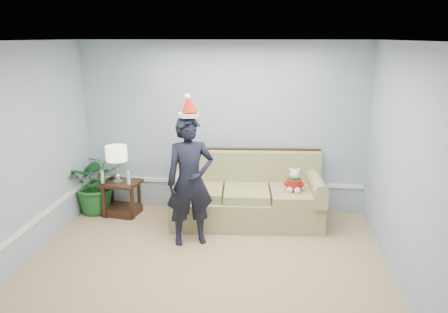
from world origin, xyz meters
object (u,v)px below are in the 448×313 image
at_px(houseplant, 97,182).
at_px(man, 190,181).
at_px(sofa, 247,197).
at_px(table_lamp, 116,155).
at_px(teddy_bear, 294,183).
at_px(side_table, 122,201).

bearing_deg(houseplant, man, -28.25).
bearing_deg(sofa, houseplant, 174.23).
distance_m(table_lamp, man, 1.52).
bearing_deg(teddy_bear, table_lamp, -176.55).
bearing_deg(sofa, table_lamp, 176.78).
xyz_separation_m(side_table, houseplant, (-0.42, 0.06, 0.29)).
bearing_deg(man, table_lamp, 127.27).
bearing_deg(table_lamp, houseplant, 165.24).
bearing_deg(man, side_table, 125.39).
xyz_separation_m(sofa, man, (-0.72, -0.82, 0.51)).
relative_size(table_lamp, man, 0.33).
xyz_separation_m(houseplant, teddy_bear, (3.10, -0.22, 0.18)).
bearing_deg(side_table, sofa, -0.74).
height_order(side_table, table_lamp, table_lamp).
height_order(houseplant, teddy_bear, houseplant).
xyz_separation_m(sofa, table_lamp, (-2.01, -0.02, 0.62)).
distance_m(sofa, houseplant, 2.41).
relative_size(sofa, side_table, 3.63).
xyz_separation_m(table_lamp, teddy_bear, (2.71, -0.12, -0.31)).
relative_size(sofa, teddy_bear, 6.48).
bearing_deg(houseplant, teddy_bear, -4.13).
height_order(sofa, man, man).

